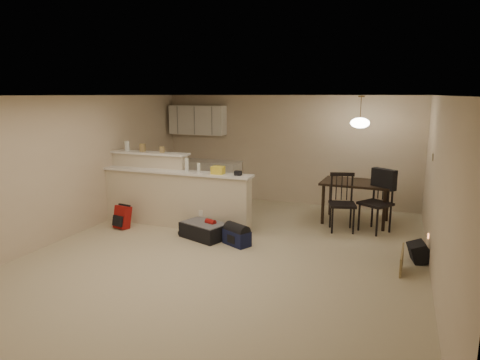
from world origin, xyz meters
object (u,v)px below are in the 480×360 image
at_px(dining_chair_far, 375,202).
at_px(suitcase, 204,230).
at_px(dining_chair_near, 342,203).
at_px(dining_table, 356,187).
at_px(pendant_lamp, 360,122).
at_px(red_backpack, 122,217).
at_px(navy_duffel, 237,238).
at_px(black_daypack, 418,252).

xyz_separation_m(dining_chair_far, suitcase, (-2.81, -1.44, -0.44)).
bearing_deg(dining_chair_near, suitcase, -165.02).
bearing_deg(dining_table, suitcase, -138.78).
bearing_deg(dining_chair_near, dining_table, 59.69).
height_order(dining_table, pendant_lamp, pendant_lamp).
bearing_deg(red_backpack, navy_duffel, 8.36).
bearing_deg(dining_table, navy_duffel, -127.45).
xyz_separation_m(dining_table, pendant_lamp, (0.00, 0.00, 1.26)).
bearing_deg(suitcase, black_daypack, 22.17).
distance_m(dining_chair_near, red_backpack, 4.17).
distance_m(dining_table, black_daypack, 2.18).
distance_m(dining_table, pendant_lamp, 1.26).
height_order(suitcase, black_daypack, black_daypack).
height_order(pendant_lamp, navy_duffel, pendant_lamp).
bearing_deg(dining_table, red_backpack, -151.83).
height_order(dining_chair_near, red_backpack, dining_chair_near).
bearing_deg(navy_duffel, red_backpack, -154.77).
relative_size(dining_chair_far, red_backpack, 2.65).
bearing_deg(dining_chair_far, pendant_lamp, 164.12).
distance_m(dining_chair_near, dining_chair_far, 0.60).
height_order(dining_table, navy_duffel, dining_table).
bearing_deg(red_backpack, black_daypack, 12.76).
distance_m(dining_chair_far, suitcase, 3.19).
relative_size(dining_chair_far, navy_duffel, 2.42).
bearing_deg(suitcase, dining_chair_near, 49.46).
bearing_deg(dining_table, black_daypack, -54.68).
height_order(dining_chair_near, dining_chair_far, dining_chair_far).
bearing_deg(red_backpack, pendant_lamp, 36.10).
bearing_deg(pendant_lamp, dining_chair_far, -50.04).
relative_size(dining_table, suitcase, 1.73).
distance_m(dining_chair_far, black_daypack, 1.55).
distance_m(pendant_lamp, suitcase, 3.60).
bearing_deg(navy_duffel, dining_chair_near, 69.75).
bearing_deg(dining_chair_far, navy_duffel, -109.32).
bearing_deg(navy_duffel, suitcase, -163.94).
bearing_deg(navy_duffel, black_daypack, 33.28).
xyz_separation_m(dining_table, suitcase, (-2.41, -1.92, -0.59)).
bearing_deg(dining_chair_near, pendant_lamp, 59.69).
height_order(dining_chair_far, black_daypack, dining_chair_far).
bearing_deg(black_daypack, pendant_lamp, 20.73).
xyz_separation_m(pendant_lamp, red_backpack, (-4.12, -1.96, -1.77)).
distance_m(suitcase, black_daypack, 3.54).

